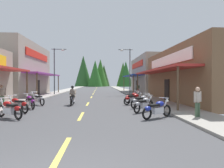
{
  "coord_description": "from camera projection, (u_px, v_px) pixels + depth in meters",
  "views": [
    {
      "loc": [
        1.02,
        -2.89,
        1.87
      ],
      "look_at": [
        3.39,
        32.28,
        1.43
      ],
      "focal_mm": 29.05,
      "sensor_mm": 36.0,
      "label": 1
    }
  ],
  "objects": [
    {
      "name": "streetlamp_left",
      "position": [
        56.0,
        65.0,
        25.38
      ],
      "size": [
        2.08,
        0.3,
        6.54
      ],
      "color": "#474C51",
      "rests_on": "ground"
    },
    {
      "name": "pedestrian_waiting",
      "position": [
        138.0,
        88.0,
        27.38
      ],
      "size": [
        0.46,
        0.43,
        1.61
      ],
      "rotation": [
        0.0,
        0.0,
        4.01
      ],
      "color": "maroon",
      "rests_on": "ground"
    },
    {
      "name": "storefront_right_near",
      "position": [
        210.0,
        75.0,
        17.45
      ],
      "size": [
        10.36,
        13.69,
        4.98
      ],
      "color": "brown",
      "rests_on": "ground"
    },
    {
      "name": "pedestrian_browsing",
      "position": [
        198.0,
        101.0,
        9.05
      ],
      "size": [
        0.51,
        0.4,
        1.61
      ],
      "rotation": [
        0.0,
        0.0,
        5.21
      ],
      "color": "#3F593F",
      "rests_on": "ground"
    },
    {
      "name": "motorcycle_parked_right_1",
      "position": [
        144.0,
        104.0,
        11.22
      ],
      "size": [
        1.65,
        1.52,
        1.04
      ],
      "rotation": [
        0.0,
        0.0,
        0.74
      ],
      "color": "black",
      "rests_on": "ground"
    },
    {
      "name": "motorcycle_parked_left_3",
      "position": [
        37.0,
        99.0,
        14.59
      ],
      "size": [
        1.63,
        1.53,
        1.04
      ],
      "rotation": [
        0.0,
        0.0,
        2.39
      ],
      "color": "black",
      "rests_on": "ground"
    },
    {
      "name": "motorcycle_parked_left_1",
      "position": [
        17.0,
        104.0,
        11.01
      ],
      "size": [
        1.83,
        1.28,
        1.04
      ],
      "rotation": [
        0.0,
        0.0,
        2.55
      ],
      "color": "black",
      "rests_on": "ground"
    },
    {
      "name": "ground",
      "position": [
        94.0,
        94.0,
        29.21
      ],
      "size": [
        9.91,
        82.87,
        0.1
      ],
      "primitive_type": "cube",
      "color": "#424244"
    },
    {
      "name": "storefront_right_far",
      "position": [
        158.0,
        75.0,
        31.29
      ],
      "size": [
        9.04,
        11.79,
        6.08
      ],
      "color": "gray",
      "rests_on": "ground"
    },
    {
      "name": "centerline_dashes",
      "position": [
        94.0,
        92.0,
        33.03
      ],
      "size": [
        0.16,
        59.11,
        0.01
      ],
      "color": "#E0C64C",
      "rests_on": "ground"
    },
    {
      "name": "sidewalk_left",
      "position": [
        55.0,
        93.0,
        28.8
      ],
      "size": [
        2.46,
        82.87,
        0.12
      ],
      "primitive_type": "cube",
      "color": "#9E9991",
      "rests_on": "ground"
    },
    {
      "name": "motorcycle_parked_right_0",
      "position": [
        157.0,
        109.0,
        9.27
      ],
      "size": [
        1.88,
        1.2,
        1.04
      ],
      "rotation": [
        0.0,
        0.0,
        0.55
      ],
      "color": "black",
      "rests_on": "ground"
    },
    {
      "name": "motorcycle_parked_right_3",
      "position": [
        134.0,
        99.0,
        14.84
      ],
      "size": [
        1.9,
        1.17,
        1.04
      ],
      "rotation": [
        0.0,
        0.0,
        0.53
      ],
      "color": "black",
      "rests_on": "ground"
    },
    {
      "name": "motorcycle_parked_right_2",
      "position": [
        141.0,
        101.0,
        13.03
      ],
      "size": [
        1.86,
        1.23,
        1.04
      ],
      "rotation": [
        0.0,
        0.0,
        0.57
      ],
      "color": "black",
      "rests_on": "ground"
    },
    {
      "name": "motorcycle_parked_left_0",
      "position": [
        10.0,
        109.0,
        9.25
      ],
      "size": [
        1.82,
        1.29,
        1.04
      ],
      "rotation": [
        0.0,
        0.0,
        2.54
      ],
      "color": "black",
      "rests_on": "ground"
    },
    {
      "name": "motorcycle_parked_left_2",
      "position": [
        30.0,
        101.0,
        12.74
      ],
      "size": [
        1.31,
        1.81,
        1.04
      ],
      "rotation": [
        0.0,
        0.0,
        2.18
      ],
      "color": "black",
      "rests_on": "ground"
    },
    {
      "name": "storefront_left_far",
      "position": [
        8.0,
        70.0,
        24.34
      ],
      "size": [
        9.62,
        11.74,
        6.96
      ],
      "color": "gray",
      "rests_on": "ground"
    },
    {
      "name": "sidewalk_right",
      "position": [
        131.0,
        93.0,
        29.63
      ],
      "size": [
        2.46,
        82.87,
        0.12
      ],
      "primitive_type": "cube",
      "color": "gray",
      "rests_on": "ground"
    },
    {
      "name": "pedestrian_by_shop",
      "position": [
        2.0,
        94.0,
        13.42
      ],
      "size": [
        0.44,
        0.44,
        1.64
      ],
      "rotation": [
        0.0,
        0.0,
        2.35
      ],
      "color": "#3F593F",
      "rests_on": "ground"
    },
    {
      "name": "rider_cruising_lead",
      "position": [
        73.0,
        97.0,
        14.58
      ],
      "size": [
        0.6,
        2.14,
        1.57
      ],
      "rotation": [
        0.0,
        0.0,
        1.58
      ],
      "color": "black",
      "rests_on": "ground"
    },
    {
      "name": "streetlamp_right",
      "position": [
        128.0,
        65.0,
        26.05
      ],
      "size": [
        2.08,
        0.3,
        6.59
      ],
      "color": "#474C51",
      "rests_on": "ground"
    },
    {
      "name": "treeline_backdrop",
      "position": [
        102.0,
        73.0,
        72.37
      ],
      "size": [
        22.88,
        10.49,
        12.35
      ],
      "color": "#265223",
      "rests_on": "ground"
    },
    {
      "name": "motorcycle_parked_right_4",
      "position": [
        133.0,
        97.0,
        16.46
      ],
      "size": [
        1.71,
        1.44,
        1.04
      ],
      "rotation": [
        0.0,
        0.0,
        0.69
      ],
      "color": "black",
      "rests_on": "ground"
    }
  ]
}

